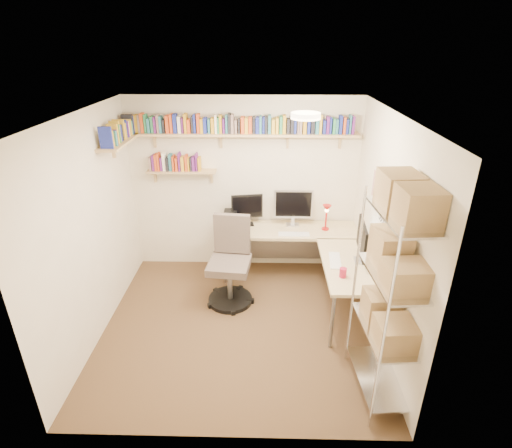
{
  "coord_description": "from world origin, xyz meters",
  "views": [
    {
      "loc": [
        0.3,
        -3.86,
        3.15
      ],
      "look_at": [
        0.2,
        0.55,
        1.1
      ],
      "focal_mm": 28.0,
      "sensor_mm": 36.0,
      "label": 1
    }
  ],
  "objects": [
    {
      "name": "wall_shelves",
      "position": [
        -0.43,
        1.3,
        2.03
      ],
      "size": [
        3.12,
        1.09,
        0.8
      ],
      "color": "tan",
      "rests_on": "ground"
    },
    {
      "name": "room_shell",
      "position": [
        0.0,
        0.0,
        1.55
      ],
      "size": [
        3.24,
        3.04,
        2.52
      ],
      "color": "beige",
      "rests_on": "ground"
    },
    {
      "name": "office_chair",
      "position": [
        -0.13,
        0.55,
        0.49
      ],
      "size": [
        0.61,
        0.61,
        1.15
      ],
      "rotation": [
        0.0,
        0.0,
        -0.11
      ],
      "color": "black",
      "rests_on": "ground"
    },
    {
      "name": "ground",
      "position": [
        0.0,
        0.0,
        0.0
      ],
      "size": [
        3.2,
        3.2,
        0.0
      ],
      "primitive_type": "plane",
      "color": "#49341F",
      "rests_on": "ground"
    },
    {
      "name": "wire_rack",
      "position": [
        1.42,
        -0.92,
        1.41
      ],
      "size": [
        0.48,
        0.89,
        2.18
      ],
      "rotation": [
        0.0,
        0.0,
        0.07
      ],
      "color": "silver",
      "rests_on": "ground"
    },
    {
      "name": "corner_desk",
      "position": [
        0.7,
        0.94,
        0.73
      ],
      "size": [
        1.96,
        1.87,
        1.28
      ],
      "color": "#D0B787",
      "rests_on": "ground"
    }
  ]
}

